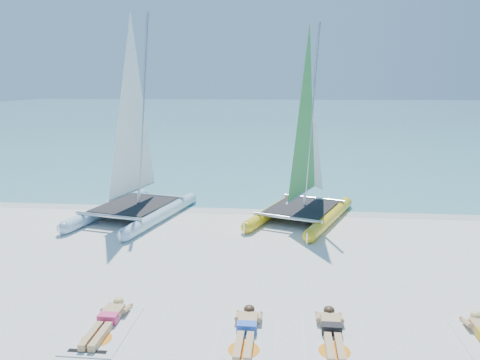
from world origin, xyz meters
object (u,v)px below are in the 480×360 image
Objects in this scene: catamaran_blue at (134,155)px; sunbather_c at (332,330)px; sunbather_a at (107,320)px; towel_b at (246,340)px; towel_a at (104,330)px; sunbather_b at (246,329)px; catamaran_yellow at (308,155)px; towel_c at (332,341)px.

catamaran_blue is 4.22× the size of sunbather_c.
sunbather_a is 2.73m from towel_b.
towel_a is (1.83, -7.58, -2.16)m from catamaran_blue.
catamaran_blue is 8.98m from sunbather_b.
catamaran_yellow is 9.34m from sunbather_a.
catamaran_blue is at bearing -152.43° from catamaran_yellow.
towel_c is 1.07× the size of sunbather_c.
sunbather_a is 0.93× the size of towel_b.
sunbather_b is (2.72, 0.12, 0.11)m from towel_a.
sunbather_c is (0.18, -8.08, -2.05)m from catamaran_yellow.
towel_b is at bearing -90.00° from sunbather_b.
catamaran_blue is at bearing 129.82° from sunbather_c.
towel_a is 4.31m from sunbather_c.
catamaran_yellow is at bearing 80.53° from towel_b.
sunbather_c is at bearing -37.35° from catamaran_blue.
sunbather_c is (1.58, 0.12, 0.00)m from sunbather_b.
catamaran_yellow reaches higher than towel_a.
towel_a is (-4.12, -8.32, -2.16)m from catamaran_yellow.
sunbather_a is at bearing -96.33° from catamaran_yellow.
sunbather_a is (0.00, 0.19, 0.11)m from towel_a.
sunbather_b is at bearing -45.82° from catamaran_blue.
towel_a is 1.07× the size of sunbather_a.
catamaran_yellow is 8.34m from sunbather_c.
sunbather_a is at bearing 178.00° from towel_c.
towel_a is 1.07× the size of sunbather_c.
towel_b is (2.72, -0.07, 0.00)m from towel_a.
sunbather_a is 2.72m from sunbather_b.
catamaran_yellow is at bearing 91.26° from towel_c.
sunbather_b is (0.00, 0.19, 0.11)m from towel_b.
catamaran_blue is 3.94× the size of towel_c.
towel_a is at bearing -179.44° from towel_c.
sunbather_a is at bearing 174.42° from towel_b.
towel_c is (1.58, -0.08, -0.11)m from sunbather_b.
catamaran_blue is 9.96m from towel_c.
catamaran_blue is at bearing 129.10° from towel_c.
sunbather_a reaches higher than towel_b.
catamaran_blue is at bearing 120.70° from towel_b.
sunbather_b reaches higher than towel_b.
catamaran_yellow is 3.72× the size of towel_a.
catamaran_blue is at bearing 103.90° from sunbather_a.
catamaran_yellow is at bearing 19.86° from catamaran_blue.
towel_b and towel_c have the same top height.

